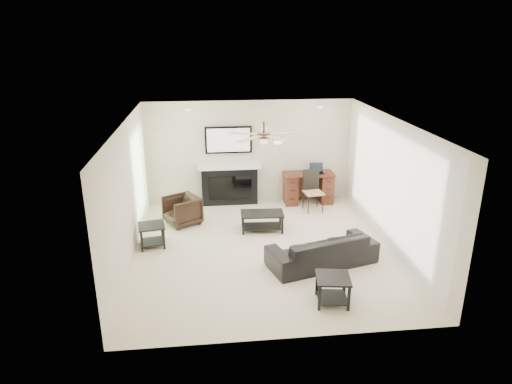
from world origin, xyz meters
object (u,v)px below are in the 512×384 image
Objects in this scene: sofa at (322,250)px; desk at (308,188)px; fireplace_unit at (229,166)px; armchair at (182,210)px; coffee_table at (262,222)px.

desk reaches higher than sofa.
sofa is at bearing -65.53° from fireplace_unit.
desk is at bearing 78.77° from armchair.
coffee_table is at bearing -77.02° from sofa.
sofa is 2.20× the size of coffee_table.
fireplace_unit reaches higher than desk.
armchair is 0.77× the size of coffee_table.
fireplace_unit is 2.02m from desk.
desk reaches higher than armchair.
desk is at bearing -3.90° from fireplace_unit.
fireplace_unit reaches higher than armchair.
coffee_table is (-0.90, 1.60, -0.09)m from sofa.
fireplace_unit is at bearing 176.10° from desk.
fireplace_unit reaches higher than coffee_table.
sofa is 3.66m from fireplace_unit.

